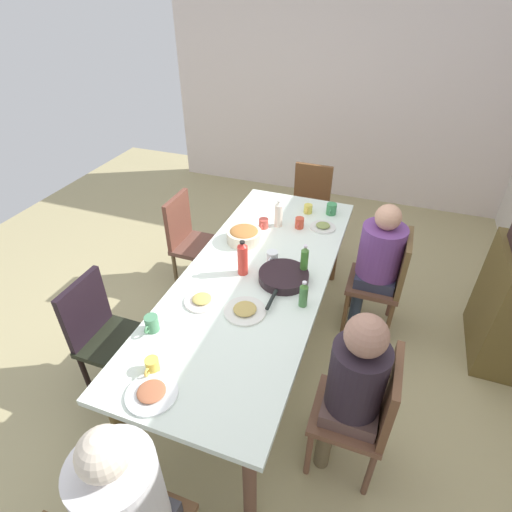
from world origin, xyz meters
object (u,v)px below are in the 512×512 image
Objects in this scene: chair_3 at (190,238)px; cup_6 at (264,224)px; bowl_0 at (244,235)px; cup_0 at (272,257)px; cup_2 at (152,324)px; person_5 at (126,503)px; chair_4 at (365,410)px; plate_0 at (245,310)px; plate_1 at (152,393)px; cup_3 at (331,209)px; dining_table at (256,282)px; plate_2 at (323,227)px; bottle_3 at (243,258)px; bottle_2 at (304,262)px; cup_5 at (299,223)px; person_4 at (353,383)px; chair_0 at (309,204)px; chair_2 at (103,332)px; person_1 at (378,257)px; bottle_0 at (279,214)px; cup_4 at (152,365)px; chair_1 at (386,278)px; serving_pan at (283,277)px; bottle_1 at (304,294)px; cup_1 at (308,209)px; plate_3 at (202,300)px.

chair_3 is 0.77m from cup_6.
cup_0 is (0.18, 0.28, -0.01)m from bowl_0.
person_5 is at bearing 24.79° from cup_2.
chair_4 is 0.87m from plate_0.
plate_1 is 2.13m from cup_3.
dining_table is 12.06× the size of plate_2.
cup_6 is 0.44× the size of bottle_3.
bottle_2 is (-0.47, 0.24, 0.10)m from plate_0.
cup_5 is at bearing -150.54° from chair_4.
plate_0 is (-0.24, -0.70, 0.08)m from person_4.
chair_0 is at bearing 180.00° from dining_table.
chair_4 reaches higher than cup_3.
person_4 is at bearing 90.00° from chair_2.
person_1 is at bearing 104.57° from bowl_0.
plate_0 is at bearing -35.22° from person_1.
chair_3 is 3.93× the size of bottle_0.
cup_4 is 1.62m from bottle_0.
cup_6 reaches higher than plate_1.
cup_4 is 0.44× the size of bottle_2.
person_1 is 1.26× the size of chair_3.
chair_0 is 2.70m from plate_1.
cup_6 is at bearing -88.73° from chair_1.
cup_4 is (0.94, -0.42, 0.01)m from serving_pan.
cup_1 is at bearing -167.61° from bottle_1.
cup_4 is 0.94m from bottle_3.
chair_0 is 1.65m from serving_pan.
person_1 is 1.40m from plate_3.
bottle_0 is 1.24× the size of bottle_1.
bottle_3 is at bearing -37.54° from cup_0.
person_4 reaches higher than bowl_0.
chair_1 reaches higher than serving_pan.
chair_3 is at bearing -127.15° from person_4.
chair_0 is 8.38× the size of cup_4.
cup_3 is at bearing 164.51° from cup_4.
chair_1 is 0.63m from plate_2.
bottle_2 reaches higher than bottle_0.
bottle_0 reaches higher than plate_0.
chair_4 is at bearing 4.22° from person_1.
cup_3 is (0.61, 0.32, 0.31)m from chair_0.
dining_table is at bearing -7.49° from cup_1.
bottle_2 is (0.90, -0.01, 0.07)m from cup_3.
chair_4 is 1.53m from cup_5.
cup_0 is at bearing 142.46° from bottle_3.
chair_2 is 1.00× the size of chair_3.
serving_pan is (0.36, 0.42, -0.02)m from bowl_0.
chair_3 is at bearing -90.00° from person_1.
plate_1 is 1.39× the size of bottle_1.
person_1 is at bearing 138.50° from bottle_2.
cup_6 is (-1.20, 0.70, 0.30)m from chair_2.
person_4 is at bearing 94.13° from cup_2.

